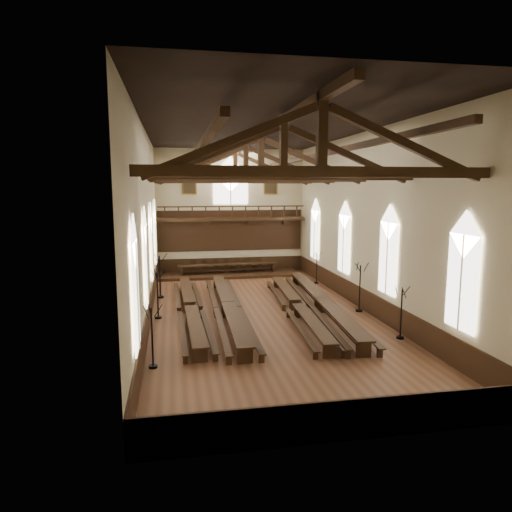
{
  "coord_description": "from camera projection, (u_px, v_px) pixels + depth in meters",
  "views": [
    {
      "loc": [
        -4.64,
        -24.0,
        6.9
      ],
      "look_at": [
        0.01,
        1.5,
        3.02
      ],
      "focal_mm": 32.0,
      "sensor_mm": 36.0,
      "label": 1
    }
  ],
  "objects": [
    {
      "name": "ground",
      "position": [
        261.0,
        314.0,
        25.2
      ],
      "size": [
        26.0,
        26.0,
        0.0
      ],
      "primitive_type": "plane",
      "color": "brown",
      "rests_on": "ground"
    },
    {
      "name": "room_walls",
      "position": [
        261.0,
        196.0,
        24.24
      ],
      "size": [
        26.0,
        26.0,
        26.0
      ],
      "color": "beige",
      "rests_on": "ground"
    },
    {
      "name": "wainscot_band",
      "position": [
        261.0,
        303.0,
        25.11
      ],
      "size": [
        12.0,
        26.0,
        1.2
      ],
      "color": "#341E0F",
      "rests_on": "ground"
    },
    {
      "name": "side_windows",
      "position": [
        261.0,
        247.0,
        24.64
      ],
      "size": [
        11.85,
        19.8,
        4.5
      ],
      "color": "white",
      "rests_on": "room_walls"
    },
    {
      "name": "end_window",
      "position": [
        231.0,
        184.0,
        36.68
      ],
      "size": [
        2.8,
        0.12,
        3.8
      ],
      "color": "silver",
      "rests_on": "room_walls"
    },
    {
      "name": "minstrels_gallery",
      "position": [
        231.0,
        225.0,
        36.94
      ],
      "size": [
        11.8,
        1.24,
        3.7
      ],
      "color": "#332010",
      "rests_on": "room_walls"
    },
    {
      "name": "portraits",
      "position": [
        231.0,
        185.0,
        36.69
      ],
      "size": [
        7.75,
        0.09,
        1.45
      ],
      "color": "brown",
      "rests_on": "room_walls"
    },
    {
      "name": "roof_trusses",
      "position": [
        261.0,
        163.0,
        23.98
      ],
      "size": [
        11.7,
        25.7,
        2.8
      ],
      "color": "#332010",
      "rests_on": "room_walls"
    },
    {
      "name": "refectory_row_a",
      "position": [
        190.0,
        307.0,
        24.64
      ],
      "size": [
        1.59,
        14.13,
        0.72
      ],
      "color": "#332010",
      "rests_on": "ground"
    },
    {
      "name": "refectory_row_b",
      "position": [
        228.0,
        305.0,
        24.84
      ],
      "size": [
        1.75,
        14.76,
        0.79
      ],
      "color": "#332010",
      "rests_on": "ground"
    },
    {
      "name": "refectory_row_c",
      "position": [
        297.0,
        305.0,
        25.12
      ],
      "size": [
        1.88,
        14.1,
        0.71
      ],
      "color": "#332010",
      "rests_on": "ground"
    },
    {
      "name": "refectory_row_d",
      "position": [
        322.0,
        301.0,
        25.64
      ],
      "size": [
        2.25,
        15.1,
        0.81
      ],
      "color": "#332010",
      "rests_on": "ground"
    },
    {
      "name": "dais",
      "position": [
        228.0,
        274.0,
        36.19
      ],
      "size": [
        11.4,
        3.13,
        0.21
      ],
      "primitive_type": "cube",
      "color": "#341E0F",
      "rests_on": "ground"
    },
    {
      "name": "high_table",
      "position": [
        228.0,
        265.0,
        36.08
      ],
      "size": [
        7.91,
        1.23,
        0.74
      ],
      "color": "#332010",
      "rests_on": "dais"
    },
    {
      "name": "high_chairs",
      "position": [
        227.0,
        264.0,
        36.85
      ],
      "size": [
        6.79,
        0.49,
        1.05
      ],
      "color": "#332010",
      "rests_on": "dais"
    },
    {
      "name": "candelabrum_left_near",
      "position": [
        153.0,
        349.0,
        17.54
      ],
      "size": [
        0.73,
        0.76,
        2.52
      ],
      "color": "black",
      "rests_on": "ground"
    },
    {
      "name": "candelabrum_left_mid",
      "position": [
        158.0,
        304.0,
        24.21
      ],
      "size": [
        0.76,
        0.81,
        2.67
      ],
      "color": "black",
      "rests_on": "ground"
    },
    {
      "name": "candelabrum_left_far",
      "position": [
        160.0,
        284.0,
        28.76
      ],
      "size": [
        0.82,
        0.86,
        2.85
      ],
      "color": "black",
      "rests_on": "ground"
    },
    {
      "name": "candelabrum_right_near",
      "position": [
        401.0,
        323.0,
        20.96
      ],
      "size": [
        0.74,
        0.72,
        2.47
      ],
      "color": "black",
      "rests_on": "ground"
    },
    {
      "name": "candelabrum_right_mid",
      "position": [
        359.0,
        297.0,
        25.57
      ],
      "size": [
        0.84,
        0.82,
        2.8
      ],
      "color": "black",
      "rests_on": "ground"
    },
    {
      "name": "candelabrum_right_far",
      "position": [
        317.0,
        274.0,
        33.18
      ],
      "size": [
        0.64,
        0.71,
        2.33
      ],
      "color": "black",
      "rests_on": "ground"
    }
  ]
}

